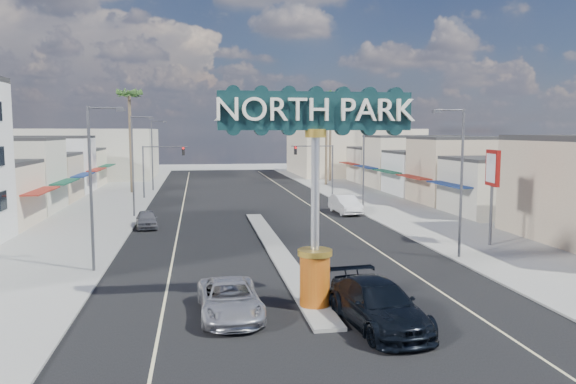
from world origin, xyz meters
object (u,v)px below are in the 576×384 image
object	(u,v)px
palm_left_far	(129,99)
palm_right_mid	(327,110)
gateway_sign	(315,173)
traffic_signal_left	(160,161)
traffic_signal_right	(318,160)
suv_left	(230,299)
streetlight_r_far	(314,151)
streetlight_r_mid	(362,159)
bank_pylon_sign	(492,173)
palm_right_far	(331,100)
suv_right	(378,304)
streetlight_l_mid	(135,161)
streetlight_l_far	(153,152)
car_parked_right	(345,204)
streetlight_l_near	(94,180)
car_parked_left	(147,219)
streetlight_r_near	(459,175)

from	to	relation	value
palm_left_far	palm_right_mid	distance (m)	26.70
gateway_sign	traffic_signal_left	xyz separation A→B (m)	(-9.18, 42.02, -1.65)
traffic_signal_right	gateway_sign	bearing A→B (deg)	-102.33
palm_left_far	suv_left	world-z (taller)	palm_left_far
streetlight_r_far	streetlight_r_mid	bearing A→B (deg)	-90.00
gateway_sign	traffic_signal_left	distance (m)	43.04
gateway_sign	palm_right_mid	world-z (taller)	palm_right_mid
palm_right_mid	bank_pylon_sign	xyz separation A→B (m)	(1.22, -43.05, -5.70)
palm_right_far	suv_left	size ratio (longest dim) A/B	2.63
streetlight_r_far	suv_right	distance (m)	53.43
streetlight_r_far	suv_right	world-z (taller)	streetlight_r_far
streetlight_l_mid	streetlight_l_far	size ratio (longest dim) A/B	1.00
streetlight_l_mid	palm_right_far	xyz separation A→B (m)	(25.43, 32.00, 7.32)
palm_left_far	bank_pylon_sign	distance (m)	46.44
car_parked_right	gateway_sign	bearing A→B (deg)	-111.20
streetlight_l_near	car_parked_left	xyz separation A→B (m)	(1.43, 14.15, -4.38)
suv_left	streetlight_l_mid	bearing A→B (deg)	101.09
streetlight_l_far	gateway_sign	bearing A→B (deg)	-78.22
streetlight_l_near	palm_left_far	distance (m)	40.59
traffic_signal_left	streetlight_l_far	bearing A→B (deg)	98.86
gateway_sign	streetlight_l_near	bearing A→B (deg)	142.45
car_parked_left	car_parked_right	bearing A→B (deg)	9.41
streetlight_r_far	traffic_signal_left	bearing A→B (deg)	-157.80
traffic_signal_right	streetlight_l_mid	xyz separation A→B (m)	(-19.62, -13.99, 0.79)
bank_pylon_sign	palm_right_far	bearing A→B (deg)	97.84
streetlight_l_mid	streetlight_r_mid	distance (m)	20.87
car_parked_right	streetlight_l_far	bearing A→B (deg)	126.29
streetlight_l_far	palm_left_far	world-z (taller)	palm_left_far
palm_right_far	car_parked_left	world-z (taller)	palm_right_far
gateway_sign	suv_left	world-z (taller)	gateway_sign
traffic_signal_right	suv_left	xyz separation A→B (m)	(-12.88, -42.46, -3.53)
streetlight_l_far	car_parked_right	world-z (taller)	streetlight_l_far
traffic_signal_right	streetlight_r_far	distance (m)	8.14
gateway_sign	bank_pylon_sign	xyz separation A→B (m)	(14.22, 10.98, -1.02)
streetlight_l_near	streetlight_l_mid	bearing A→B (deg)	90.00
streetlight_l_mid	palm_right_mid	size ratio (longest dim) A/B	0.74
streetlight_r_mid	palm_right_mid	world-z (taller)	palm_right_mid
traffic_signal_right	car_parked_left	distance (m)	27.15
traffic_signal_right	streetlight_r_far	xyz separation A→B (m)	(1.25, 8.01, 0.79)
streetlight_l_mid	streetlight_r_far	world-z (taller)	same
traffic_signal_right	car_parked_left	xyz separation A→B (m)	(-18.18, -19.85, -3.58)
streetlight_l_near	streetlight_r_far	world-z (taller)	same
suv_right	car_parked_left	distance (m)	27.08
streetlight_r_near	suv_left	size ratio (longest dim) A/B	1.68
streetlight_l_near	traffic_signal_right	bearing A→B (deg)	60.01
traffic_signal_right	palm_right_far	size ratio (longest dim) A/B	0.43
streetlight_l_near	streetlight_r_far	xyz separation A→B (m)	(20.87, 42.00, 0.00)
streetlight_l_far	streetlight_r_near	bearing A→B (deg)	-63.58
streetlight_r_near	suv_right	distance (m)	14.17
streetlight_l_far	streetlight_r_near	world-z (taller)	same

